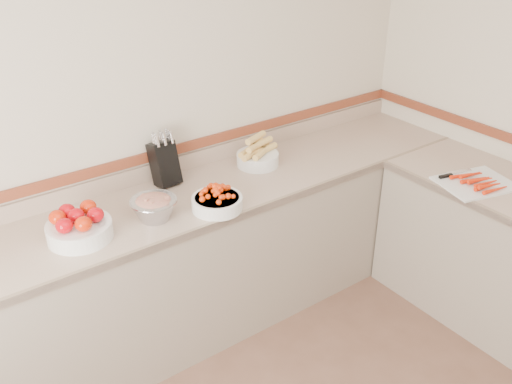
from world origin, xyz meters
TOP-DOWN VIEW (x-y plane):
  - back_wall at (0.00, 2.00)m, footprint 4.00×0.00m
  - counter_back at (0.00, 1.68)m, footprint 4.00×0.65m
  - knife_block at (0.10, 1.90)m, footprint 0.15×0.17m
  - tomato_bowl at (-0.52, 1.62)m, footprint 0.32×0.32m
  - cherry_tomato_bowl at (0.18, 1.47)m, footprint 0.28×0.28m
  - corn_bowl at (0.68, 1.78)m, footprint 0.29×0.26m
  - rhubarb_bowl at (-0.14, 1.57)m, footprint 0.25×0.25m
  - cutting_board at (1.55, 0.82)m, footprint 0.48×0.42m

SIDE VIEW (x-z plane):
  - counter_back at x=0.00m, z-range -0.09..0.99m
  - cutting_board at x=1.55m, z-range 0.89..0.95m
  - cherry_tomato_bowl at x=0.18m, z-range 0.88..1.03m
  - corn_bowl at x=0.68m, z-range 0.87..1.06m
  - tomato_bowl at x=-0.52m, z-range 0.89..1.05m
  - rhubarb_bowl at x=-0.14m, z-range 0.90..1.04m
  - knife_block at x=0.10m, z-range 0.87..1.20m
  - back_wall at x=0.00m, z-range -0.70..3.30m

